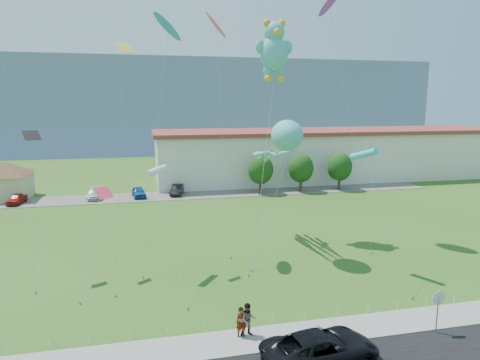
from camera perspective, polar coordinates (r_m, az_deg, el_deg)
name	(u,v)px	position (r m, az deg, el deg)	size (l,w,h in m)	color
ground	(251,315)	(26.85, 1.41, -17.61)	(160.00, 160.00, 0.00)	#315317
sidewalk	(263,339)	(24.51, 3.09, -20.41)	(80.00, 2.50, 0.10)	gray
parking_strip	(189,195)	(59.64, -6.84, -1.98)	(70.00, 6.00, 0.06)	#59544C
hill_ridge	(160,103)	(143.14, -10.57, 10.01)	(160.00, 50.00, 25.00)	slate
pavilion	(4,176)	(64.37, -28.96, 0.42)	(9.20, 9.20, 5.00)	tan
warehouse	(335,153)	(74.68, 12.61, 3.48)	(61.00, 15.00, 8.20)	beige
stop_sign	(438,302)	(26.52, 24.93, -14.49)	(0.80, 0.07, 2.50)	slate
rope_fence	(256,322)	(25.63, 2.16, -18.43)	(26.05, 0.05, 0.50)	white
tree_near	(261,170)	(59.89, 2.75, 1.40)	(3.60, 3.60, 5.47)	#3F2B19
tree_mid	(301,168)	(61.75, 8.13, 1.58)	(3.60, 3.60, 5.47)	#3F2B19
tree_far	(340,167)	(64.12, 13.15, 1.73)	(3.60, 3.60, 5.47)	#3F2B19
suv	(321,348)	(22.50, 10.73, -21.19)	(2.68, 5.80, 1.61)	black
pedestrian_left	(241,322)	(24.21, 0.20, -18.41)	(0.61, 0.40, 1.67)	gray
pedestrian_right	(248,320)	(24.25, 1.11, -18.13)	(0.90, 0.70, 1.84)	gray
parked_car_red	(17,199)	(60.61, -27.63, -2.24)	(1.51, 3.75, 1.28)	maroon
parked_car_white	(95,193)	(60.02, -18.79, -1.70)	(1.86, 4.59, 1.33)	silver
parked_car_blue	(139,192)	(59.21, -13.36, -1.57)	(1.60, 3.98, 1.36)	#194C8B
parked_car_black	(177,190)	(59.80, -8.40, -1.27)	(1.48, 4.23, 1.39)	black
octopus_kite	(282,143)	(35.73, 5.61, 4.89)	(5.35, 10.30, 11.24)	#45ADA6
teddy_bear_kite	(274,49)	(41.18, 4.56, 17.00)	(6.28, 10.73, 20.08)	#45ADA6
small_kite_yellow	(124,79)	(33.51, -15.27, 12.92)	(1.78, 7.70, 17.08)	yellow
small_kite_purple	(331,9)	(42.68, 12.03, 21.39)	(2.32, 8.05, 22.27)	purple
small_kite_cyan	(364,155)	(32.73, 16.24, 3.19)	(1.15, 6.87, 9.27)	#2DBCCC
small_kite_white	(157,172)	(31.72, -11.04, 1.10)	(1.72, 8.03, 8.11)	white
small_kite_black	(32,151)	(33.88, -26.00, 3.49)	(1.29, 4.94, 10.70)	black
small_kite_orange	(217,30)	(41.98, -3.15, 19.30)	(1.80, 9.17, 20.40)	#CD4216
small_kite_pink	(102,202)	(32.13, -17.93, -2.76)	(2.06, 5.57, 6.58)	#E2324D
small_kite_blue	(167,32)	(36.76, -9.70, 18.83)	(3.61, 7.08, 19.29)	#2782E0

